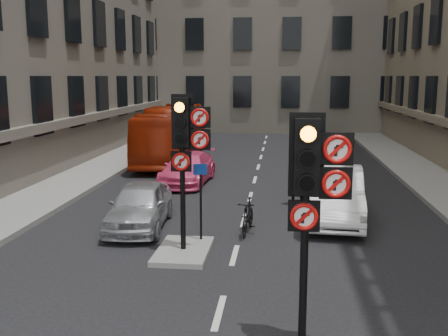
% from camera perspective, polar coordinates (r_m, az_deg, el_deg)
% --- Properties ---
extents(pavement_left, '(3.00, 50.00, 0.16)m').
position_cam_1_polar(pavement_left, '(20.68, -17.29, -1.67)').
color(pavement_left, gray).
rests_on(pavement_left, ground).
extents(centre_island, '(1.20, 2.00, 0.12)m').
position_cam_1_polar(centre_island, '(12.43, -4.43, -8.99)').
color(centre_island, gray).
rests_on(centre_island, ground).
extents(building_far, '(30.00, 14.00, 20.00)m').
position_cam_1_polar(building_far, '(44.94, 5.18, 17.49)').
color(building_far, slate).
rests_on(building_far, ground).
extents(signal_near, '(0.91, 0.40, 3.58)m').
position_cam_1_polar(signal_near, '(7.70, 9.58, -1.48)').
color(signal_near, black).
rests_on(signal_near, ground).
extents(signal_far, '(0.91, 0.40, 3.58)m').
position_cam_1_polar(signal_far, '(11.81, -4.20, 3.19)').
color(signal_far, black).
rests_on(signal_far, centre_island).
extents(car_silver, '(1.72, 3.75, 1.24)m').
position_cam_1_polar(car_silver, '(14.49, -9.16, -4.01)').
color(car_silver, '#B7BBC0').
rests_on(car_silver, ground).
extents(car_white, '(1.96, 4.69, 1.51)m').
position_cam_1_polar(car_white, '(15.35, 11.83, -2.80)').
color(car_white, white).
rests_on(car_white, ground).
extents(car_pink, '(1.85, 4.11, 1.17)m').
position_cam_1_polar(car_pink, '(20.23, -3.95, -0.03)').
color(car_pink, '#EE467F').
rests_on(car_pink, ground).
extents(bus_red, '(2.71, 9.62, 2.65)m').
position_cam_1_polar(bus_red, '(25.76, -5.60, 3.76)').
color(bus_red, '#98230B').
rests_on(bus_red, ground).
extents(motorcycle, '(0.58, 1.56, 0.91)m').
position_cam_1_polar(motorcycle, '(13.83, 2.61, -5.28)').
color(motorcycle, black).
rests_on(motorcycle, ground).
extents(motorcyclist, '(0.67, 0.50, 1.65)m').
position_cam_1_polar(motorcyclist, '(16.86, 7.97, -1.30)').
color(motorcyclist, black).
rests_on(motorcyclist, ground).
extents(info_sign, '(0.32, 0.13, 1.89)m').
position_cam_1_polar(info_sign, '(12.73, -2.57, -2.52)').
color(info_sign, black).
rests_on(info_sign, centre_island).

